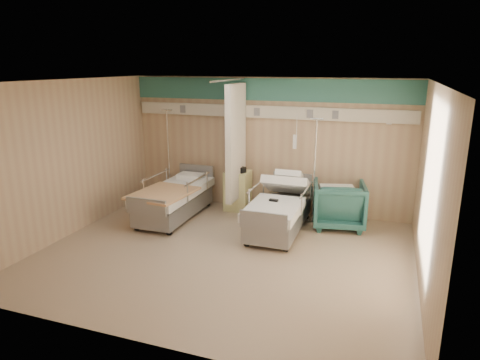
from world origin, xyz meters
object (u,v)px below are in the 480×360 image
bed_left (175,203)px  visitor_armchair (339,204)px  bed_right (279,215)px  iv_stand_right (313,200)px  iv_stand_left (170,183)px  bedside_cabinet (238,191)px

bed_left → visitor_armchair: size_ratio=2.21×
bed_left → bed_right: bearing=0.0°
visitor_armchair → iv_stand_right: 0.55m
bed_left → iv_stand_left: 1.09m
bed_left → iv_stand_right: iv_stand_right is taller
bed_right → bedside_cabinet: 1.46m
bed_left → bedside_cabinet: size_ratio=2.54×
iv_stand_left → bed_right: bearing=-17.9°
bedside_cabinet → visitor_armchair: (2.17, -0.30, 0.02)m
bed_right → visitor_armchair: size_ratio=2.21×
iv_stand_right → iv_stand_left: size_ratio=0.98×
bed_left → iv_stand_left: size_ratio=1.02×
bedside_cabinet → visitor_armchair: visitor_armchair is taller
bed_right → bed_left: (-2.20, 0.00, 0.00)m
bed_right → bed_left: same height
iv_stand_right → iv_stand_left: (-3.29, 0.15, 0.01)m
bed_left → iv_stand_right: bearing=15.7°
bedside_cabinet → bed_right: bearing=-38.0°
bed_left → iv_stand_left: (-0.59, 0.90, 0.12)m
bed_right → bed_left: bearing=180.0°
bedside_cabinet → iv_stand_left: 1.64m
visitor_armchair → iv_stand_right: bearing=-27.0°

